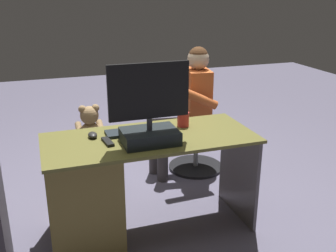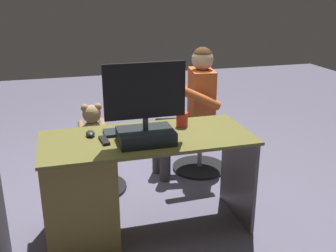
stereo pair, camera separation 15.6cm
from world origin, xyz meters
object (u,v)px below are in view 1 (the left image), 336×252
Objects in this scene: office_chair_teddy at (93,164)px; cup at (183,119)px; desk at (97,190)px; keyboard at (137,131)px; person at (189,101)px; tv_remote at (108,142)px; monitor at (149,119)px; teddy_bear at (90,126)px; visitor_chair at (196,144)px; computer_mouse at (93,135)px.

cup is at bearing 136.08° from office_chair_teddy.
keyboard reaches higher than desk.
person is (-0.98, -0.83, 0.30)m from desk.
monitor is at bearing 156.17° from tv_remote.
office_chair_teddy is 1.02m from person.
person is at bearing -132.92° from keyboard.
desk is 0.74m from teddy_bear.
office_chair_teddy is at bearing -95.38° from tv_remote.
office_chair_teddy is at bearing 8.25° from visitor_chair.
desk is 13.52× the size of cup.
computer_mouse is at bearing 1.87° from cup.
desk is 0.61m from monitor.
person is at bearing 8.25° from visitor_chair.
desk is 4.26× the size of teddy_bear.
cup reaches higher than tv_remote.
computer_mouse reaches higher than desk.
keyboard is 0.99m from person.
computer_mouse is at bearing -0.46° from keyboard.
person reaches higher than visitor_chair.
keyboard is (0.03, -0.21, -0.15)m from monitor.
computer_mouse is 0.19× the size of office_chair_teddy.
computer_mouse is 1.37m from visitor_chair.
tv_remote is 0.74m from teddy_bear.
office_chair_teddy is 0.34m from teddy_bear.
keyboard is 1.27× the size of teddy_bear.
computer_mouse is 0.62m from teddy_bear.
keyboard is 0.26m from tv_remote.
office_chair_teddy is at bearing 8.25° from person.
tv_remote is at bearing 91.29° from teddy_bear.
computer_mouse reaches higher than office_chair_teddy.
keyboard is at bearing -80.68° from monitor.
person is at bearing -171.75° from office_chair_teddy.
desk is at bearing 84.35° from computer_mouse.
tv_remote is at bearing 91.31° from office_chair_teddy.
person is at bearing -143.43° from computer_mouse.
cup is 0.59m from tv_remote.
cup is 0.97m from office_chair_teddy.
cup reaches higher than computer_mouse.
teddy_bear is (0.59, -0.58, -0.17)m from cup.
person is (-0.32, -0.70, -0.08)m from cup.
visitor_chair is (-0.76, -0.74, -0.47)m from keyboard.
desk is at bearing -16.19° from monitor.
monitor is at bearing 108.93° from office_chair_teddy.
tv_remote is 0.45× the size of teddy_bear.
desk is 2.73× the size of monitor.
keyboard is at bearing 44.12° from visitor_chair.
monitor reaches higher than cup.
cup is at bearing 65.22° from person.
keyboard is 2.80× the size of tv_remote.
person is (-0.67, -0.72, -0.04)m from keyboard.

